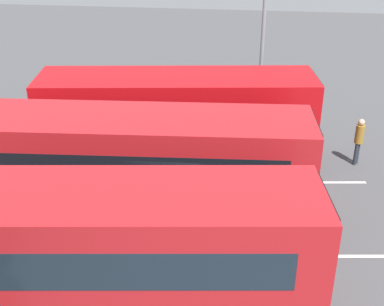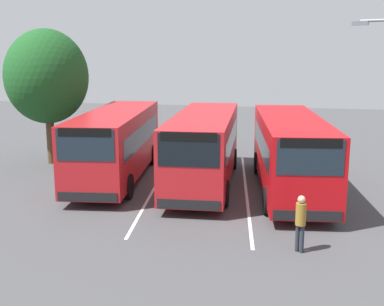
% 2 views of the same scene
% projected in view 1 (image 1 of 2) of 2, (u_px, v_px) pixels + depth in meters
% --- Properties ---
extents(ground_plane, '(67.03, 67.03, 0.00)m').
position_uv_depth(ground_plane, '(164.00, 215.00, 16.10)').
color(ground_plane, '#424244').
extents(bus_far_left, '(10.22, 3.80, 3.28)m').
position_uv_depth(bus_far_left, '(102.00, 248.00, 11.61)').
color(bus_far_left, '#AD191E').
rests_on(bus_far_left, ground).
extents(bus_center_left, '(10.13, 3.22, 3.28)m').
position_uv_depth(bus_center_left, '(145.00, 162.00, 15.41)').
color(bus_center_left, '#AD191E').
rests_on(bus_center_left, ground).
extents(bus_center_right, '(10.23, 3.87, 3.28)m').
position_uv_depth(bus_center_right, '(178.00, 114.00, 18.83)').
color(bus_center_right, '#B70C11').
rests_on(bus_center_right, ground).
extents(pedestrian, '(0.44, 0.44, 1.81)m').
position_uv_depth(pedestrian, '(359.00, 138.00, 18.75)').
color(pedestrian, '#232833').
rests_on(pedestrian, ground).
extents(street_lamp, '(0.93, 2.29, 7.23)m').
position_uv_depth(street_lamp, '(261.00, 28.00, 20.95)').
color(street_lamp, gray).
rests_on(street_lamp, ground).
extents(lane_stripe_outer_left, '(13.35, 1.86, 0.01)m').
position_uv_depth(lane_stripe_outer_left, '(151.00, 256.00, 14.25)').
color(lane_stripe_outer_left, silver).
rests_on(lane_stripe_outer_left, ground).
extents(lane_stripe_inner_left, '(13.35, 1.86, 0.01)m').
position_uv_depth(lane_stripe_inner_left, '(175.00, 182.00, 17.95)').
color(lane_stripe_inner_left, silver).
rests_on(lane_stripe_inner_left, ground).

